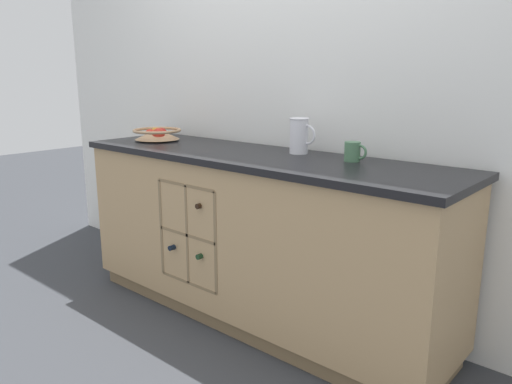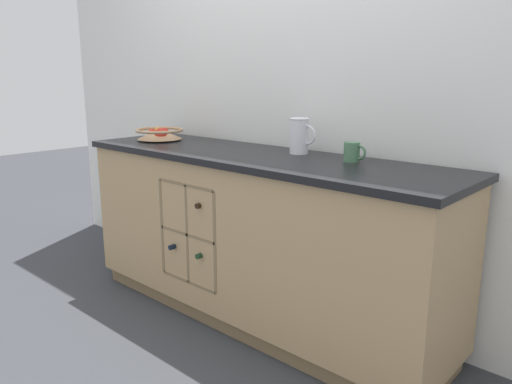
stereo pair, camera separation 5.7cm
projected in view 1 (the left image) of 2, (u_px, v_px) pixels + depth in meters
The scene contains 6 objects.
ground_plane at pixel (256, 316), 2.82m from camera, with size 14.00×14.00×0.00m, color #383A3F.
back_wall at pixel (298, 85), 2.79m from camera, with size 4.58×0.06×2.55m, color white.
kitchen_island at pixel (255, 237), 2.71m from camera, with size 2.22×0.62×0.93m.
fruit_bowl at pixel (157, 133), 3.12m from camera, with size 0.30×0.30×0.08m.
white_pitcher at pixel (299, 135), 2.60m from camera, with size 0.15×0.10×0.19m.
ceramic_mug at pixel (353, 152), 2.38m from camera, with size 0.12×0.08×0.09m.
Camera 1 is at (1.69, -1.95, 1.34)m, focal length 35.00 mm.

